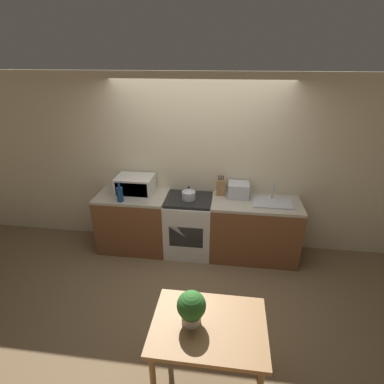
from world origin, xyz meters
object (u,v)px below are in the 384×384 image
at_px(kettle, 189,194).
at_px(bottle, 120,194).
at_px(stove_range, 189,225).
at_px(toaster_oven, 238,190).
at_px(dining_table, 209,332).
at_px(microwave, 135,185).

distance_m(kettle, bottle, 0.97).
bearing_deg(stove_range, kettle, -81.34).
distance_m(kettle, toaster_oven, 0.73).
xyz_separation_m(kettle, dining_table, (0.46, -2.02, -0.34)).
bearing_deg(microwave, bottle, -112.60).
height_order(kettle, microwave, microwave).
height_order(bottle, dining_table, bottle).
xyz_separation_m(stove_range, bottle, (-0.94, -0.22, 0.56)).
relative_size(microwave, dining_table, 0.56).
xyz_separation_m(kettle, bottle, (-0.95, -0.20, 0.03)).
bearing_deg(dining_table, toaster_oven, 83.53).
bearing_deg(bottle, kettle, 11.71).
bearing_deg(bottle, stove_range, 12.90).
bearing_deg(microwave, kettle, -7.54).
xyz_separation_m(stove_range, kettle, (0.00, -0.02, 0.54)).
distance_m(stove_range, toaster_oven, 0.91).
height_order(stove_range, toaster_oven, toaster_oven).
bearing_deg(stove_range, dining_table, -77.33).
bearing_deg(stove_range, bottle, -167.10).
height_order(stove_range, kettle, kettle).
relative_size(bottle, toaster_oven, 0.95).
bearing_deg(bottle, microwave, 67.40).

